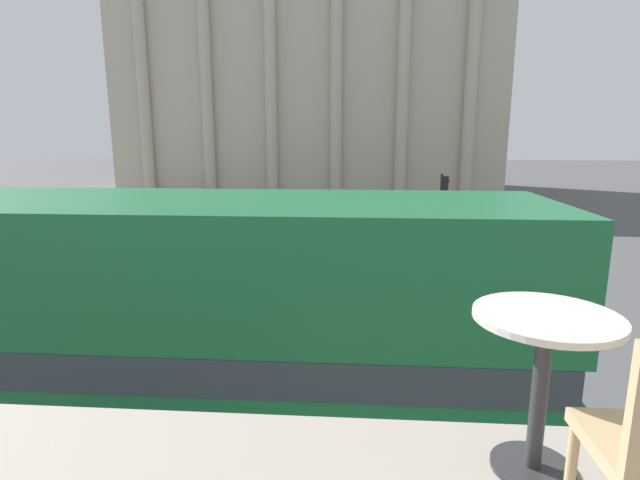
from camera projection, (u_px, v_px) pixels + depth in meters
The scene contains 10 objects.
double_decker_bus at pixel (119, 340), 6.66m from camera, with size 11.14×2.70×4.31m.
cafe_dining_table at pixel (543, 357), 2.11m from camera, with size 0.60×0.60×0.73m.
plaza_building_left at pixel (312, 84), 45.09m from camera, with size 31.98×15.48×19.06m.
traffic_light_near at pixel (217, 235), 14.41m from camera, with size 0.42×0.24×3.39m.
traffic_light_mid at pixel (442, 201), 21.73m from camera, with size 0.42×0.24×3.41m.
car_maroon at pixel (364, 205), 31.55m from camera, with size 4.20×1.93×1.35m.
car_silver at pixel (276, 225), 24.64m from camera, with size 4.20×1.93×1.35m.
pedestrian_black at pixel (339, 211), 26.97m from camera, with size 0.32×0.32×1.74m.
pedestrian_olive at pixel (467, 208), 28.39m from camera, with size 0.32×0.32×1.69m.
pedestrian_yellow at pixel (418, 218), 24.78m from camera, with size 0.32×0.32×1.78m.
Camera 1 is at (-0.29, -2.37, 5.10)m, focal length 28.00 mm.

